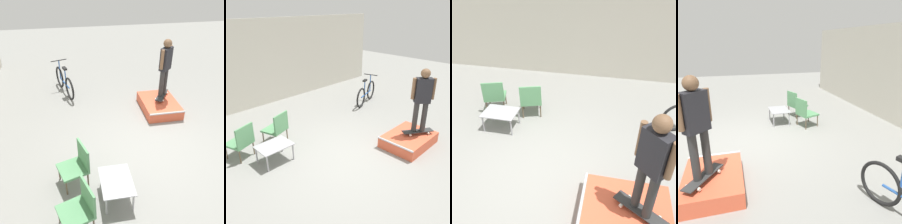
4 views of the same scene
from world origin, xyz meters
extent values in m
plane|color=gray|center=(0.00, 0.00, 0.00)|extent=(24.00, 24.00, 0.00)
cube|color=#DB5638|center=(1.62, -0.68, 0.15)|extent=(1.35, 0.99, 0.29)
cylinder|color=#B7B7BC|center=(0.95, -0.68, 0.29)|extent=(0.05, 0.99, 0.05)
cube|color=#2D2D2D|center=(1.81, -0.81, 0.38)|extent=(0.79, 0.62, 0.02)
cylinder|color=white|center=(2.08, -0.85, 0.34)|extent=(0.06, 0.05, 0.05)
cylinder|color=white|center=(1.96, -1.05, 0.34)|extent=(0.06, 0.05, 0.05)
cylinder|color=white|center=(1.66, -0.57, 0.34)|extent=(0.06, 0.05, 0.05)
cylinder|color=white|center=(1.53, -0.77, 0.34)|extent=(0.06, 0.05, 0.05)
cylinder|color=#2D2D2D|center=(1.73, -0.73, 0.78)|extent=(0.13, 0.13, 0.79)
cylinder|color=#2D2D2D|center=(1.88, -0.89, 0.78)|extent=(0.13, 0.13, 0.79)
cube|color=#232328|center=(1.81, -0.81, 1.49)|extent=(0.41, 0.41, 0.62)
cylinder|color=brown|center=(1.64, -0.64, 1.53)|extent=(0.09, 0.09, 0.53)
cylinder|color=brown|center=(1.97, -0.98, 1.53)|extent=(0.09, 0.09, 0.53)
sphere|color=brown|center=(1.81, -0.81, 1.91)|extent=(0.23, 0.23, 0.23)
cube|color=#9E9EA3|center=(-1.26, 1.15, 0.43)|extent=(0.78, 0.58, 0.02)
cylinder|color=#9E9EA3|center=(-1.60, 0.90, 0.21)|extent=(0.04, 0.04, 0.42)
cylinder|color=#9E9EA3|center=(-0.92, 0.90, 0.21)|extent=(0.04, 0.04, 0.42)
cylinder|color=#9E9EA3|center=(-1.60, 1.39, 0.21)|extent=(0.04, 0.04, 0.42)
cylinder|color=#9E9EA3|center=(-0.92, 1.39, 0.21)|extent=(0.04, 0.04, 0.42)
cylinder|color=brown|center=(-1.61, 2.19, 0.18)|extent=(0.03, 0.03, 0.35)
cylinder|color=brown|center=(-2.03, 2.05, 0.18)|extent=(0.03, 0.03, 0.35)
cylinder|color=brown|center=(-1.47, 1.78, 0.18)|extent=(0.03, 0.03, 0.35)
cylinder|color=brown|center=(-1.89, 1.64, 0.18)|extent=(0.03, 0.03, 0.35)
cube|color=#569360|center=(-1.75, 1.92, 0.38)|extent=(0.66, 0.66, 0.05)
cube|color=#569360|center=(-1.67, 1.69, 0.64)|extent=(0.50, 0.21, 0.47)
cylinder|color=brown|center=(-0.63, 2.19, 0.18)|extent=(0.03, 0.03, 0.35)
cylinder|color=brown|center=(-1.05, 2.06, 0.18)|extent=(0.03, 0.03, 0.35)
cylinder|color=brown|center=(-0.49, 1.78, 0.18)|extent=(0.03, 0.03, 0.35)
cylinder|color=brown|center=(-0.91, 1.64, 0.18)|extent=(0.03, 0.03, 0.35)
cube|color=#569360|center=(-0.77, 1.92, 0.38)|extent=(0.66, 0.66, 0.05)
cube|color=#569360|center=(-0.69, 1.69, 0.64)|extent=(0.51, 0.20, 0.47)
torus|color=black|center=(2.71, 1.86, 0.36)|extent=(0.70, 0.28, 0.72)
cylinder|color=#2856A3|center=(3.01, 1.96, 0.62)|extent=(0.04, 0.04, 0.53)
camera|label=1|loc=(-4.34, 1.77, 3.90)|focal=40.00mm
camera|label=2|loc=(-3.74, -3.39, 3.43)|focal=40.00mm
camera|label=3|loc=(1.21, -3.28, 3.54)|focal=40.00mm
camera|label=4|loc=(5.13, -0.27, 2.48)|focal=35.00mm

